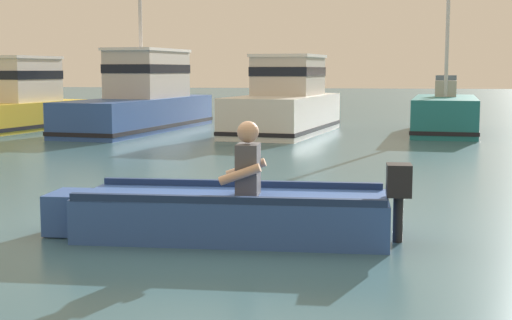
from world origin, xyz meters
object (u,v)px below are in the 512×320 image
(moored_boat_blue, at_px, (142,100))
(moored_boat_yellow, at_px, (13,103))
(moored_boat_teal, at_px, (445,115))
(rowboat_with_person, at_px, (227,213))
(moored_boat_white, at_px, (285,104))

(moored_boat_blue, bearing_deg, moored_boat_yellow, -170.96)
(moored_boat_teal, bearing_deg, moored_boat_yellow, -174.19)
(rowboat_with_person, bearing_deg, moored_boat_teal, 77.04)
(moored_boat_yellow, distance_m, moored_boat_teal, 12.00)
(moored_boat_yellow, bearing_deg, moored_boat_white, 2.22)
(moored_boat_yellow, bearing_deg, moored_boat_blue, 9.04)
(moored_boat_yellow, distance_m, moored_boat_white, 7.71)
(moored_boat_yellow, distance_m, moored_boat_blue, 3.66)
(moored_boat_teal, bearing_deg, rowboat_with_person, -102.96)
(rowboat_with_person, relative_size, moored_boat_white, 0.70)
(moored_boat_blue, bearing_deg, rowboat_with_person, -67.40)
(moored_boat_white, bearing_deg, moored_boat_teal, 12.21)
(rowboat_with_person, bearing_deg, moored_boat_yellow, 126.34)
(moored_boat_white, relative_size, moored_boat_teal, 1.08)
(rowboat_with_person, height_order, moored_boat_blue, moored_boat_blue)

